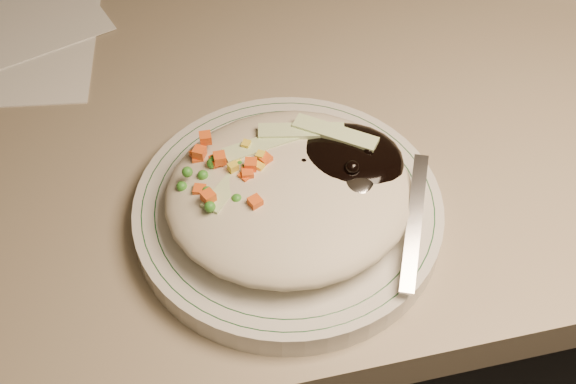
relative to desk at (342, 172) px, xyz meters
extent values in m
cube|color=gray|center=(0.00, 0.00, 0.18)|extent=(1.40, 0.70, 0.04)
cylinder|color=silver|center=(-0.11, -0.21, 0.21)|extent=(0.25, 0.25, 0.02)
torus|color=#144723|center=(-0.11, -0.21, 0.22)|extent=(0.23, 0.23, 0.00)
torus|color=#144723|center=(-0.11, -0.21, 0.22)|extent=(0.21, 0.21, 0.00)
ellipsoid|color=#B5AD92|center=(-0.11, -0.21, 0.24)|extent=(0.19, 0.18, 0.04)
ellipsoid|color=black|center=(-0.07, -0.20, 0.25)|extent=(0.10, 0.09, 0.03)
ellipsoid|color=orange|center=(-0.16, -0.19, 0.24)|extent=(0.08, 0.08, 0.02)
sphere|color=black|center=(-0.10, -0.20, 0.25)|extent=(0.01, 0.01, 0.01)
sphere|color=black|center=(-0.07, -0.19, 0.25)|extent=(0.01, 0.01, 0.01)
sphere|color=black|center=(-0.05, -0.20, 0.26)|extent=(0.01, 0.01, 0.01)
sphere|color=black|center=(-0.06, -0.19, 0.25)|extent=(0.01, 0.01, 0.01)
sphere|color=black|center=(-0.07, -0.22, 0.26)|extent=(0.01, 0.01, 0.01)
sphere|color=black|center=(-0.07, -0.20, 0.25)|extent=(0.01, 0.01, 0.01)
sphere|color=black|center=(-0.06, -0.19, 0.25)|extent=(0.01, 0.01, 0.01)
cube|color=#EB571A|center=(-0.16, -0.19, 0.26)|extent=(0.01, 0.01, 0.01)
cube|color=#EB571A|center=(-0.15, -0.21, 0.25)|extent=(0.01, 0.01, 0.01)
cube|color=#EB571A|center=(-0.18, -0.17, 0.26)|extent=(0.01, 0.01, 0.01)
cube|color=#EB571A|center=(-0.14, -0.20, 0.26)|extent=(0.01, 0.01, 0.01)
cube|color=#EB571A|center=(-0.14, -0.20, 0.26)|extent=(0.01, 0.01, 0.01)
cube|color=#EB571A|center=(-0.18, -0.17, 0.25)|extent=(0.01, 0.01, 0.01)
cube|color=#EB571A|center=(-0.16, -0.18, 0.26)|extent=(0.01, 0.01, 0.01)
cube|color=#EB571A|center=(-0.15, -0.20, 0.26)|extent=(0.01, 0.01, 0.01)
cube|color=#EB571A|center=(-0.13, -0.19, 0.26)|extent=(0.01, 0.01, 0.01)
cube|color=#EB571A|center=(-0.17, -0.16, 0.26)|extent=(0.01, 0.01, 0.01)
cube|color=#EB571A|center=(-0.18, -0.22, 0.26)|extent=(0.01, 0.01, 0.01)
cube|color=#EB571A|center=(-0.14, -0.23, 0.26)|extent=(0.01, 0.01, 0.01)
cube|color=#EB571A|center=(-0.18, -0.21, 0.25)|extent=(0.01, 0.01, 0.01)
cube|color=#EB571A|center=(-0.18, -0.17, 0.25)|extent=(0.01, 0.01, 0.01)
sphere|color=#388C28|center=(-0.14, -0.19, 0.25)|extent=(0.01, 0.01, 0.01)
sphere|color=#388C28|center=(-0.18, -0.23, 0.26)|extent=(0.01, 0.01, 0.01)
sphere|color=#388C28|center=(-0.18, -0.19, 0.26)|extent=(0.01, 0.01, 0.01)
sphere|color=#388C28|center=(-0.19, -0.19, 0.26)|extent=(0.01, 0.01, 0.01)
sphere|color=#388C28|center=(-0.15, -0.19, 0.25)|extent=(0.01, 0.01, 0.01)
sphere|color=#388C28|center=(-0.14, -0.22, 0.25)|extent=(0.01, 0.01, 0.01)
sphere|color=#388C28|center=(-0.16, -0.20, 0.25)|extent=(0.01, 0.01, 0.01)
sphere|color=#388C28|center=(-0.17, -0.22, 0.25)|extent=(0.01, 0.01, 0.01)
sphere|color=#388C28|center=(-0.19, -0.20, 0.25)|extent=(0.01, 0.01, 0.01)
sphere|color=#388C28|center=(-0.17, -0.18, 0.26)|extent=(0.01, 0.01, 0.01)
sphere|color=#388C28|center=(-0.17, -0.19, 0.26)|extent=(0.01, 0.01, 0.01)
sphere|color=#388C28|center=(-0.18, -0.21, 0.25)|extent=(0.01, 0.01, 0.01)
sphere|color=#388C28|center=(-0.16, -0.22, 0.26)|extent=(0.01, 0.01, 0.01)
sphere|color=#388C28|center=(-0.12, -0.17, 0.25)|extent=(0.01, 0.01, 0.01)
cube|color=yellow|center=(-0.15, -0.19, 0.25)|extent=(0.01, 0.01, 0.01)
cube|color=yellow|center=(-0.13, -0.20, 0.26)|extent=(0.01, 0.01, 0.01)
cube|color=yellow|center=(-0.16, -0.19, 0.25)|extent=(0.01, 0.01, 0.01)
cube|color=yellow|center=(-0.15, -0.20, 0.26)|extent=(0.01, 0.01, 0.01)
cube|color=yellow|center=(-0.16, -0.20, 0.25)|extent=(0.01, 0.01, 0.01)
cube|color=yellow|center=(-0.13, -0.19, 0.26)|extent=(0.01, 0.01, 0.01)
cube|color=yellow|center=(-0.14, -0.17, 0.26)|extent=(0.01, 0.01, 0.01)
cube|color=yellow|center=(-0.15, -0.20, 0.25)|extent=(0.01, 0.01, 0.01)
cube|color=#B2D18C|center=(-0.12, -0.17, 0.26)|extent=(0.07, 0.03, 0.00)
cube|color=#B2D18C|center=(-0.09, -0.17, 0.26)|extent=(0.07, 0.03, 0.00)
cube|color=#B2D18C|center=(-0.15, -0.20, 0.26)|extent=(0.06, 0.06, 0.00)
cube|color=#B2D18C|center=(-0.07, -0.18, 0.26)|extent=(0.06, 0.05, 0.00)
cube|color=#B2D18C|center=(-0.11, -0.22, 0.25)|extent=(0.07, 0.05, 0.00)
ellipsoid|color=silver|center=(-0.07, -0.22, 0.25)|extent=(0.05, 0.06, 0.01)
cube|color=silver|center=(-0.03, -0.26, 0.24)|extent=(0.05, 0.11, 0.03)
camera|label=1|loc=(-0.20, -0.60, 0.71)|focal=50.00mm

